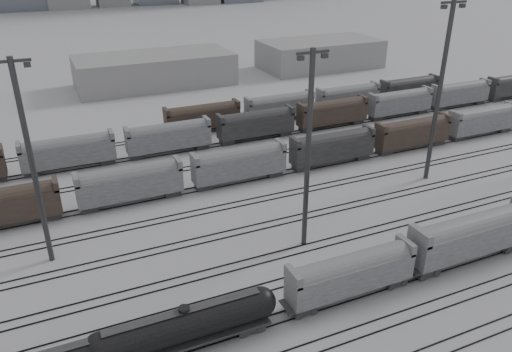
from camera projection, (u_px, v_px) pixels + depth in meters
name	position (u px, v px, depth m)	size (l,w,h in m)	color
ground	(287.00, 323.00, 49.89)	(900.00, 900.00, 0.00)	silver
tracks	(225.00, 237.00, 64.29)	(220.00, 71.50, 0.16)	black
tank_car_b	(185.00, 326.00, 45.85)	(18.29, 3.05, 4.52)	black
hopper_car_a	(351.00, 272.00, 52.28)	(14.49, 2.88, 5.18)	black
hopper_car_b	(472.00, 234.00, 58.23)	(16.54, 3.29, 5.91)	black
light_mast_b	(32.00, 161.00, 54.32)	(3.89, 0.62, 24.29)	#343437
light_mast_c	(308.00, 149.00, 57.43)	(3.91, 0.63, 24.47)	#343437
light_mast_d	(440.00, 90.00, 74.15)	(4.40, 0.70, 27.51)	#343437
bg_string_near	(239.00, 165.00, 78.04)	(151.00, 3.00, 5.60)	gray
bg_string_mid	(256.00, 125.00, 94.93)	(151.00, 3.00, 5.60)	black
bg_string_far	(315.00, 103.00, 107.98)	(66.00, 3.00, 5.60)	#45352B
warehouse_mid	(155.00, 70.00, 130.23)	(40.00, 18.00, 8.00)	gray
warehouse_right	(320.00, 54.00, 148.68)	(35.00, 18.00, 8.00)	gray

